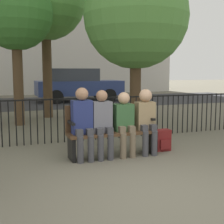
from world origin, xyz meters
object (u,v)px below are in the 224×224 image
(seated_person_0, at_px, (83,120))
(tree_2, at_px, (16,14))
(seated_person_2, at_px, (124,120))
(tree_0, at_px, (45,0))
(backpack, at_px, (162,140))
(seated_person_1, at_px, (102,121))
(tree_1, at_px, (136,17))
(seated_person_3, at_px, (146,117))
(park_bench, at_px, (111,129))
(parked_car_1, at_px, (77,84))

(seated_person_0, bearing_deg, tree_2, 101.16)
(seated_person_2, bearing_deg, seated_person_0, 179.59)
(tree_0, bearing_deg, seated_person_0, -92.26)
(backpack, bearing_deg, seated_person_1, -175.89)
(seated_person_0, height_order, tree_1, tree_1)
(seated_person_3, bearing_deg, tree_2, 116.47)
(park_bench, height_order, seated_person_0, seated_person_0)
(seated_person_0, bearing_deg, tree_1, 51.12)
(tree_1, bearing_deg, seated_person_0, -128.88)
(park_bench, bearing_deg, seated_person_2, -31.03)
(park_bench, distance_m, tree_1, 3.99)
(seated_person_2, bearing_deg, backpack, 6.34)
(seated_person_2, relative_size, parked_car_1, 0.27)
(seated_person_2, bearing_deg, tree_0, 96.17)
(backpack, bearing_deg, seated_person_3, -167.49)
(tree_0, relative_size, tree_1, 1.15)
(seated_person_2, bearing_deg, tree_2, 111.31)
(tree_0, distance_m, parked_car_1, 6.06)
(tree_1, bearing_deg, tree_2, 158.47)
(seated_person_3, bearing_deg, seated_person_1, -179.99)
(tree_0, relative_size, tree_2, 1.23)
(seated_person_3, bearing_deg, parked_car_1, 83.17)
(tree_0, height_order, tree_1, tree_0)
(tree_1, bearing_deg, backpack, -103.45)
(seated_person_1, distance_m, parked_car_1, 10.26)
(park_bench, relative_size, seated_person_3, 1.34)
(park_bench, distance_m, seated_person_0, 0.60)
(seated_person_2, relative_size, tree_0, 0.23)
(tree_2, bearing_deg, park_bench, -70.87)
(tree_2, bearing_deg, backpack, -58.50)
(seated_person_3, distance_m, tree_0, 6.09)
(seated_person_3, relative_size, backpack, 2.94)
(seated_person_1, height_order, backpack, seated_person_1)
(park_bench, bearing_deg, backpack, -2.12)
(park_bench, bearing_deg, parked_car_1, 79.45)
(tree_2, bearing_deg, tree_0, 51.00)
(park_bench, distance_m, parked_car_1, 10.10)
(seated_person_2, distance_m, tree_1, 3.90)
(seated_person_0, distance_m, seated_person_3, 1.19)
(park_bench, height_order, seated_person_3, seated_person_3)
(seated_person_2, height_order, tree_0, tree_0)
(tree_2, bearing_deg, parked_car_1, 62.41)
(seated_person_0, height_order, backpack, seated_person_0)
(seated_person_0, distance_m, tree_0, 6.00)
(tree_1, height_order, parked_car_1, tree_1)
(seated_person_0, relative_size, backpack, 3.06)
(seated_person_1, xyz_separation_m, parked_car_1, (2.05, 10.05, 0.18))
(parked_car_1, bearing_deg, seated_person_3, -96.83)
(seated_person_1, bearing_deg, seated_person_0, 179.56)
(seated_person_2, distance_m, seated_person_3, 0.43)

